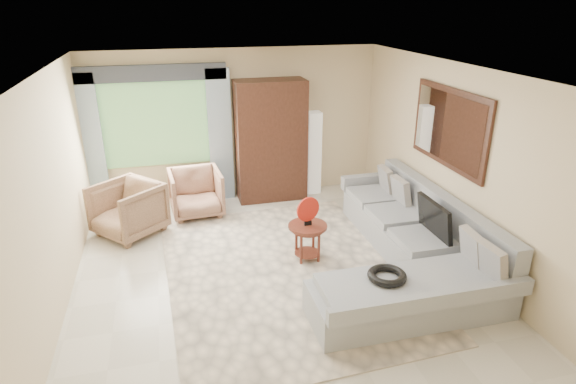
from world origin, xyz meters
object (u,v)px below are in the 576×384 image
object	(u,v)px
floor_lamp	(313,153)
armchair_right	(196,193)
sectional_sofa	(411,250)
potted_plant	(100,203)
coffee_table	(307,241)
armchair_left	(128,209)
tv_screen	(434,219)
armoire	(271,141)

from	to	relation	value
floor_lamp	armchair_right	bearing A→B (deg)	-167.35
sectional_sofa	floor_lamp	xyz separation A→B (m)	(-0.43, 2.96, 0.47)
potted_plant	floor_lamp	world-z (taller)	floor_lamp
potted_plant	coffee_table	bearing A→B (deg)	-35.66
coffee_table	armchair_right	world-z (taller)	armchair_right
armchair_left	potted_plant	size ratio (longest dim) A/B	1.52
sectional_sofa	tv_screen	world-z (taller)	tv_screen
tv_screen	potted_plant	bearing A→B (deg)	148.69
coffee_table	tv_screen	bearing A→B (deg)	-21.90
sectional_sofa	coffee_table	world-z (taller)	sectional_sofa
tv_screen	armoire	bearing A→B (deg)	117.04
armchair_left	armoire	world-z (taller)	armoire
coffee_table	armchair_right	xyz separation A→B (m)	(-1.35, 1.90, 0.10)
sectional_sofa	armoire	distance (m)	3.24
tv_screen	coffee_table	bearing A→B (deg)	158.10
armchair_right	floor_lamp	xyz separation A→B (m)	(2.16, 0.49, 0.37)
tv_screen	floor_lamp	bearing A→B (deg)	103.14
armchair_left	armoire	bearing A→B (deg)	69.77
armchair_right	potted_plant	size ratio (longest dim) A/B	1.43
armchair_right	armchair_left	bearing A→B (deg)	-159.52
tv_screen	armchair_left	xyz separation A→B (m)	(-3.91, 2.03, -0.31)
coffee_table	armchair_left	bearing A→B (deg)	149.24
tv_screen	coffee_table	size ratio (longest dim) A/B	1.40
armchair_left	floor_lamp	distance (m)	3.37
armchair_right	sectional_sofa	bearing A→B (deg)	-47.69
armchair_left	potted_plant	bearing A→B (deg)	175.78
sectional_sofa	armoire	bearing A→B (deg)	113.06
tv_screen	armchair_left	distance (m)	4.42
potted_plant	sectional_sofa	bearing A→B (deg)	-32.52
tv_screen	armchair_left	world-z (taller)	tv_screen
sectional_sofa	potted_plant	xyz separation A→B (m)	(-4.11, 2.62, 0.01)
coffee_table	floor_lamp	distance (m)	2.57
sectional_sofa	armchair_left	xyz separation A→B (m)	(-3.64, 1.99, 0.12)
tv_screen	coffee_table	xyz separation A→B (m)	(-1.52, 0.61, -0.44)
armchair_right	floor_lamp	world-z (taller)	floor_lamp
coffee_table	potted_plant	bearing A→B (deg)	144.34
coffee_table	armoire	world-z (taller)	armoire
coffee_table	armchair_left	size ratio (longest dim) A/B	0.59
armoire	floor_lamp	world-z (taller)	armoire
armchair_left	armchair_right	distance (m)	1.15
armchair_left	armchair_right	bearing A→B (deg)	73.76
potted_plant	armoire	xyz separation A→B (m)	(2.87, 0.28, 0.76)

